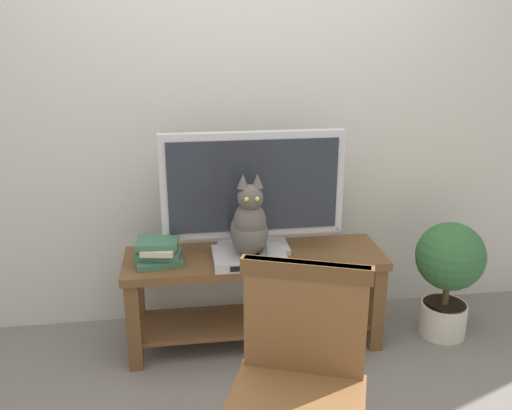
% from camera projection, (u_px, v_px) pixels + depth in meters
% --- Properties ---
extents(ground_plane, '(12.00, 12.00, 0.00)m').
position_uv_depth(ground_plane, '(267.00, 406.00, 2.61)').
color(ground_plane, slate).
extents(back_wall, '(7.00, 0.12, 2.80)m').
position_uv_depth(back_wall, '(241.00, 83.00, 3.08)').
color(back_wall, beige).
rests_on(back_wall, ground).
extents(tv_stand, '(1.40, 0.43, 0.53)m').
position_uv_depth(tv_stand, '(255.00, 282.00, 3.03)').
color(tv_stand, brown).
rests_on(tv_stand, ground).
extents(tv, '(0.97, 0.20, 0.66)m').
position_uv_depth(tv, '(253.00, 190.00, 2.92)').
color(tv, '#B7B7BC').
rests_on(tv, tv_stand).
extents(media_box, '(0.38, 0.27, 0.05)m').
position_uv_depth(media_box, '(249.00, 257.00, 2.88)').
color(media_box, '#ADADB2').
rests_on(media_box, tv_stand).
extents(cat, '(0.19, 0.37, 0.44)m').
position_uv_depth(cat, '(250.00, 225.00, 2.80)').
color(cat, '#514C47').
rests_on(cat, media_box).
extents(wooden_chair, '(0.60, 0.60, 0.93)m').
position_uv_depth(wooden_chair, '(299.00, 378.00, 1.92)').
color(wooden_chair, brown).
rests_on(wooden_chair, ground).
extents(book_stack, '(0.25, 0.21, 0.13)m').
position_uv_depth(book_stack, '(158.00, 252.00, 2.85)').
color(book_stack, '#38664C').
rests_on(book_stack, tv_stand).
extents(potted_plant, '(0.38, 0.38, 0.68)m').
position_uv_depth(potted_plant, '(449.00, 269.00, 3.09)').
color(potted_plant, beige).
rests_on(potted_plant, ground).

